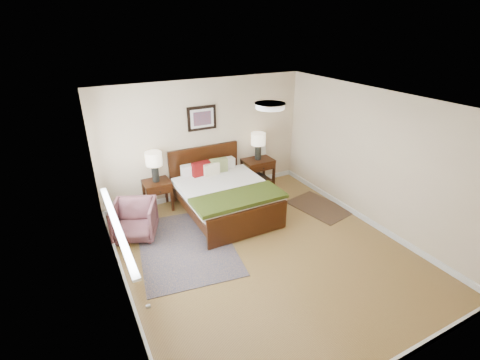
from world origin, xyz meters
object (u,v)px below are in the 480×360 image
Objects in this scene: nightstand_right at (258,170)px; rug_persian at (186,246)px; lamp_right at (258,142)px; armchair at (135,220)px; nightstand_left at (157,187)px; lamp_left at (154,162)px; bed at (223,190)px.

rug_persian is (-2.29, -1.49, -0.40)m from nightstand_right.
armchair is (-2.98, -0.80, -0.75)m from lamp_right.
armchair is at bearing -129.10° from nightstand_left.
armchair reaches higher than nightstand_left.
lamp_left is 0.28× the size of rug_persian.
armchair is at bearing -179.07° from bed.
rug_persian is (-2.29, -1.50, -1.08)m from lamp_right.
rug_persian is (0.05, -1.48, -0.49)m from nightstand_left.
bed is 1.75m from armchair.
armchair is at bearing -165.17° from nightstand_right.
nightstand_right is (2.34, 0.01, -0.09)m from nightstand_left.
nightstand_right is at bearing -0.34° from lamp_left.
bed is at bearing -148.33° from nightstand_right.
bed is 3.05× the size of nightstand_right.
lamp_left reaches higher than nightstand_left.
lamp_left is (-1.11, 0.77, 0.53)m from bed.
nightstand_left is 1.01× the size of lamp_right.
rug_persian is at bearing -22.81° from armchair.
nightstand_right is at bearing -90.00° from lamp_right.
bed is 3.34× the size of lamp_right.
nightstand_right is at bearing 37.73° from armchair.
rug_persian is at bearing -88.08° from nightstand_left.
nightstand_left is 1.01× the size of lamp_left.
lamp_right is (1.23, 0.77, 0.58)m from bed.
nightstand_left is at bearing 73.80° from armchair.
lamp_right is at bearing 90.00° from nightstand_right.
lamp_left is at bearing 100.40° from rug_persian.
lamp_left is 0.83× the size of armchair.
lamp_right is 2.95m from rug_persian.
lamp_left reaches higher than nightstand_right.
lamp_left is at bearing 90.00° from nightstand_left.
bed is 1.46m from lamp_left.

